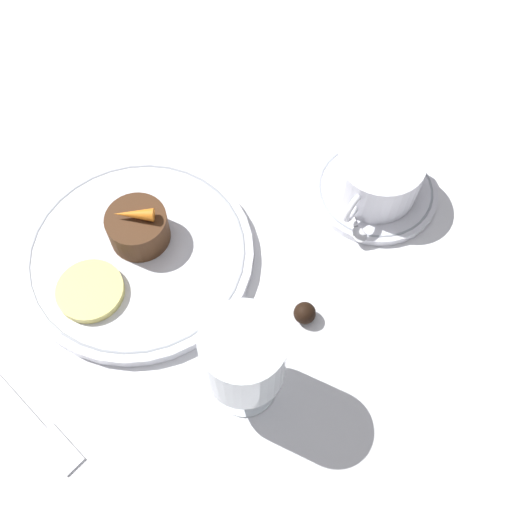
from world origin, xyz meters
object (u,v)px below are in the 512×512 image
object	(u,v)px
wine_glass	(244,358)
dessert_cake	(136,229)
dinner_plate	(139,254)
coffee_cup	(378,175)
fork	(31,417)

from	to	relation	value
wine_glass	dessert_cake	xyz separation A→B (m)	(-0.07, -0.19, -0.05)
dinner_plate	coffee_cup	xyz separation A→B (m)	(-0.23, 0.17, 0.03)
dinner_plate	coffee_cup	world-z (taller)	coffee_cup
wine_glass	dessert_cake	size ratio (longest dim) A/B	1.93
dessert_cake	dinner_plate	bearing A→B (deg)	33.37
coffee_cup	fork	xyz separation A→B (m)	(0.43, -0.14, -0.04)
dinner_plate	dessert_cake	distance (m)	0.03
fork	wine_glass	bearing A→B (deg)	133.49
fork	dessert_cake	world-z (taller)	dessert_cake
fork	dessert_cake	size ratio (longest dim) A/B	2.71
wine_glass	dessert_cake	distance (m)	0.21
dinner_plate	dessert_cake	size ratio (longest dim) A/B	3.84
dinner_plate	coffee_cup	distance (m)	0.29
wine_glass	dessert_cake	world-z (taller)	wine_glass
coffee_cup	wine_glass	distance (m)	0.28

